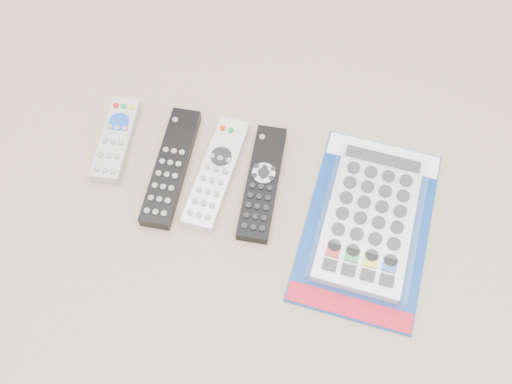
% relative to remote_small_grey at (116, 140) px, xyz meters
% --- Properties ---
extents(remote_small_grey, '(0.06, 0.16, 0.02)m').
position_rel_remote_small_grey_xyz_m(remote_small_grey, '(0.00, 0.00, 0.00)').
color(remote_small_grey, '#ABABAD').
rests_on(remote_small_grey, ground).
extents(remote_slim_black, '(0.06, 0.21, 0.02)m').
position_rel_remote_small_grey_xyz_m(remote_slim_black, '(0.10, -0.03, -0.00)').
color(remote_slim_black, black).
rests_on(remote_slim_black, ground).
extents(remote_silver_dvd, '(0.06, 0.20, 0.02)m').
position_rel_remote_small_grey_xyz_m(remote_silver_dvd, '(0.17, -0.02, -0.00)').
color(remote_silver_dvd, silver).
rests_on(remote_silver_dvd, ground).
extents(remote_large_black, '(0.06, 0.20, 0.02)m').
position_rel_remote_small_grey_xyz_m(remote_large_black, '(0.24, -0.02, -0.00)').
color(remote_large_black, black).
rests_on(remote_large_black, ground).
extents(jumbo_remote_packaged, '(0.19, 0.30, 0.04)m').
position_rel_remote_small_grey_xyz_m(jumbo_remote_packaged, '(0.41, -0.05, 0.01)').
color(jumbo_remote_packaged, navy).
rests_on(jumbo_remote_packaged, ground).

